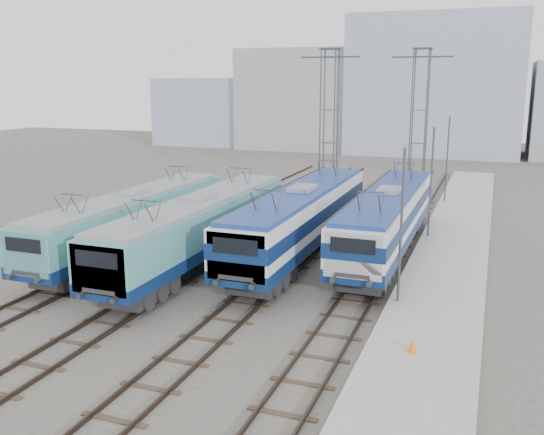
{
  "coord_description": "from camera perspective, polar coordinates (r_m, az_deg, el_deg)",
  "views": [
    {
      "loc": [
        12.1,
        -23.35,
        9.72
      ],
      "look_at": [
        0.89,
        7.0,
        2.36
      ],
      "focal_mm": 40.0,
      "sensor_mm": 36.0,
      "label": 1
    }
  ],
  "objects": [
    {
      "name": "platform",
      "position": [
        32.84,
        16.1,
        -4.65
      ],
      "size": [
        4.0,
        70.0,
        0.3
      ],
      "primitive_type": "cube",
      "color": "#9E9E99",
      "rests_on": "ground"
    },
    {
      "name": "locomotive_center_right",
      "position": [
        33.66,
        2.75,
        0.17
      ],
      "size": [
        2.93,
        18.56,
        3.49
      ],
      "color": "#0B214F",
      "rests_on": "ground"
    },
    {
      "name": "locomotive_far_right",
      "position": [
        34.41,
        10.84,
        0.11
      ],
      "size": [
        2.83,
        17.92,
        3.37
      ],
      "color": "#0B214F",
      "rests_on": "ground"
    },
    {
      "name": "building_center",
      "position": [
        85.74,
        15.18,
        11.89
      ],
      "size": [
        22.0,
        14.0,
        18.0
      ],
      "primitive_type": "cube",
      "color": "#939DB6",
      "rests_on": "ground"
    },
    {
      "name": "locomotive_far_left",
      "position": [
        34.85,
        -13.06,
        -0.08
      ],
      "size": [
        2.72,
        17.15,
        3.23
      ],
      "color": "#0B214F",
      "rests_on": "ground"
    },
    {
      "name": "ground",
      "position": [
        28.04,
        -6.74,
        -7.56
      ],
      "size": [
        160.0,
        160.0,
        0.0
      ],
      "primitive_type": "plane",
      "color": "#514C47"
    },
    {
      "name": "mast_front",
      "position": [
        26.34,
        12.05,
        -1.13
      ],
      "size": [
        0.12,
        0.12,
        7.0
      ],
      "primitive_type": "cylinder",
      "color": "#3F4247",
      "rests_on": "ground"
    },
    {
      "name": "catenary_tower_west",
      "position": [
        47.04,
        5.38,
        9.0
      ],
      "size": [
        4.5,
        1.2,
        12.0
      ],
      "color": "#3F4247",
      "rests_on": "ground"
    },
    {
      "name": "building_far_west",
      "position": [
        95.29,
        -6.07,
        9.9
      ],
      "size": [
        14.0,
        10.0,
        10.0
      ],
      "primitive_type": "cube",
      "color": "#939DB6",
      "rests_on": "ground"
    },
    {
      "name": "locomotive_center_left",
      "position": [
        32.07,
        -6.94,
        -0.8
      ],
      "size": [
        2.83,
        17.84,
        3.36
      ],
      "color": "#0B214F",
      "rests_on": "ground"
    },
    {
      "name": "building_west",
      "position": [
        89.3,
        3.32,
        11.04
      ],
      "size": [
        18.0,
        12.0,
        14.0
      ],
      "primitive_type": "cube",
      "color": "#8C949B",
      "rests_on": "ground"
    },
    {
      "name": "mast_mid",
      "position": [
        38.03,
        14.73,
        2.98
      ],
      "size": [
        0.12,
        0.12,
        7.0
      ],
      "primitive_type": "cylinder",
      "color": "#3F4247",
      "rests_on": "ground"
    },
    {
      "name": "catenary_tower_east",
      "position": [
        47.78,
        13.65,
        8.76
      ],
      "size": [
        4.5,
        1.2,
        12.0
      ],
      "color": "#3F4247",
      "rests_on": "ground"
    },
    {
      "name": "safety_cone",
      "position": [
        22.45,
        13.1,
        -11.64
      ],
      "size": [
        0.36,
        0.36,
        0.51
      ],
      "primitive_type": "cone",
      "color": "orange",
      "rests_on": "platform"
    },
    {
      "name": "mast_rear",
      "position": [
        49.87,
        16.14,
        5.14
      ],
      "size": [
        0.12,
        0.12,
        7.0
      ],
      "primitive_type": "cylinder",
      "color": "#3F4247",
      "rests_on": "ground"
    }
  ]
}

